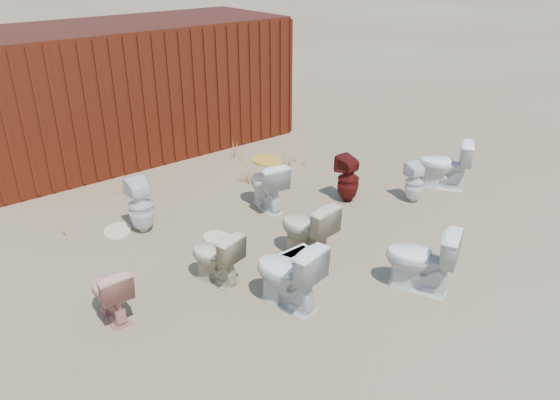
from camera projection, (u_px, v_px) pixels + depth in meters
ground at (308, 253)px, 7.23m from camera, size 100.00×100.00×0.00m
shipping_container at (129, 88)px, 10.38m from camera, size 6.00×2.40×2.40m
toilet_front_a at (287, 274)px, 6.01m from camera, size 0.62×0.89×0.83m
toilet_front_pink at (110, 292)px, 5.86m from camera, size 0.37×0.64×0.64m
toilet_front_c at (420, 259)px, 6.30m from camera, size 0.77×0.93×0.83m
toilet_front_maroon at (348, 179)px, 8.51m from camera, size 0.34×0.35×0.75m
toilet_front_e at (445, 165)px, 8.95m from camera, size 0.84×0.94×0.83m
toilet_back_a at (141, 206)px, 7.61m from camera, size 0.41×0.42×0.79m
toilet_back_beige_left at (215, 257)px, 6.47m from camera, size 0.55×0.76×0.69m
toilet_back_beige_right at (307, 229)px, 6.98m from camera, size 0.54×0.83×0.80m
toilet_back_yellowlid at (267, 185)px, 8.27m from camera, size 0.55×0.82×0.78m
toilet_back_e at (415, 182)px, 8.52m from camera, size 0.37×0.37×0.65m
yellow_lid at (266, 160)px, 8.10m from camera, size 0.39×0.49×0.02m
loose_tank at (294, 265)px, 6.62m from camera, size 0.50×0.21×0.35m
loose_lid_near at (117, 231)px, 7.75m from camera, size 0.55×0.61×0.02m
loose_lid_far at (218, 238)px, 7.56m from camera, size 0.42×0.51×0.02m
weed_clump_a at (53, 223)px, 7.64m from camera, size 0.36×0.36×0.32m
weed_clump_b at (246, 175)px, 9.24m from camera, size 0.32×0.32×0.29m
weed_clump_c at (294, 158)px, 9.94m from camera, size 0.36×0.36×0.33m
weed_clump_d at (128, 186)px, 8.82m from camera, size 0.30×0.30×0.29m
weed_clump_e at (236, 151)px, 10.25m from camera, size 0.34×0.34×0.34m
weed_clump_f at (411, 174)px, 9.37m from camera, size 0.28×0.28×0.25m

